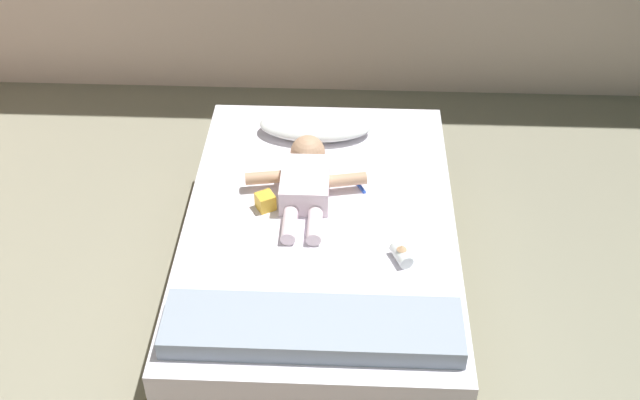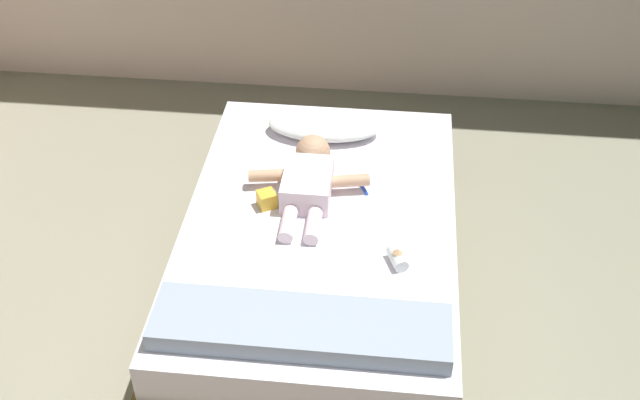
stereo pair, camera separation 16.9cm
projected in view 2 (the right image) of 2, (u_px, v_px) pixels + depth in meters
bed at (320, 258)px, 3.61m from camera, size 1.22×1.87×0.47m
pillow at (324, 125)px, 3.94m from camera, size 0.56×0.27×0.10m
baby at (309, 178)px, 3.58m from camera, size 0.55×0.64×0.16m
toothbrush at (361, 184)px, 3.63m from camera, size 0.07×0.13×0.02m
blanket at (301, 327)px, 2.92m from camera, size 1.10×0.28×0.08m
toy_block at (267, 199)px, 3.50m from camera, size 0.10×0.10×0.07m
baby_bottle at (397, 258)px, 3.22m from camera, size 0.10×0.13×0.08m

